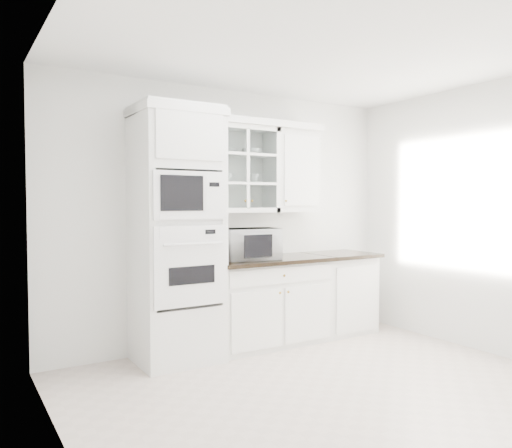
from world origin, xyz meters
TOP-DOWN VIEW (x-y plane):
  - ground at (0.00, 0.00)m, footprint 4.00×3.50m
  - room_shell at (0.00, 0.43)m, footprint 4.00×3.50m
  - oven_column at (-0.75, 1.42)m, footprint 0.76×0.68m
  - base_cabinet_run at (0.28, 1.45)m, footprint 1.32×0.67m
  - extra_base_cabinet at (1.28, 1.45)m, footprint 0.72×0.67m
  - upper_cabinet_glass at (0.03, 1.58)m, footprint 0.80×0.33m
  - upper_cabinet_solid at (0.71, 1.58)m, footprint 0.55×0.33m
  - crown_molding at (-0.07, 1.56)m, footprint 2.14×0.38m
  - countertop_microwave at (0.06, 1.42)m, footprint 0.63×0.56m
  - bowl_a at (-0.12, 1.58)m, footprint 0.24×0.24m
  - bowl_b at (0.18, 1.60)m, footprint 0.21×0.21m
  - cup_a at (-0.13, 1.57)m, footprint 0.14×0.14m
  - cup_b at (0.20, 1.58)m, footprint 0.13×0.13m

SIDE VIEW (x-z plane):
  - ground at x=0.00m, z-range 0.00..0.01m
  - base_cabinet_run at x=0.28m, z-range 0.00..0.92m
  - extra_base_cabinet at x=1.28m, z-range 0.00..0.92m
  - countertop_microwave at x=0.06m, z-range 0.92..1.24m
  - oven_column at x=-0.75m, z-range 0.00..2.40m
  - cup_a at x=-0.13m, z-range 1.71..1.80m
  - cup_b at x=0.20m, z-range 1.71..1.81m
  - room_shell at x=0.00m, z-range 0.43..3.13m
  - upper_cabinet_glass at x=0.03m, z-range 1.40..2.30m
  - upper_cabinet_solid at x=0.71m, z-range 1.40..2.30m
  - bowl_a at x=-0.12m, z-range 2.01..2.06m
  - bowl_b at x=0.18m, z-range 2.01..2.07m
  - crown_molding at x=-0.07m, z-range 2.30..2.37m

